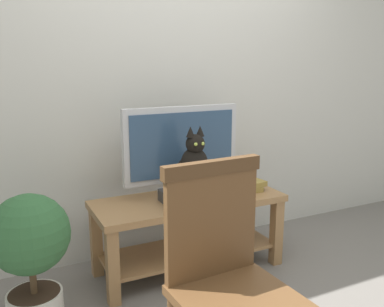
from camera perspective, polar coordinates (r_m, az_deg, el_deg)
back_wall at (r=3.17m, az=-3.01°, el=12.03°), size 7.00×0.12×2.80m
tv_stand at (r=2.91m, az=-0.44°, el=-8.94°), size 1.28×0.50×0.52m
tv at (r=2.86m, az=-1.39°, el=0.83°), size 0.83×0.20×0.61m
media_box at (r=2.76m, az=0.02°, el=-5.83°), size 0.37×0.28×0.08m
cat at (r=2.69m, az=0.18°, el=-1.92°), size 0.21×0.32×0.43m
wooden_chair at (r=1.79m, az=4.62°, el=-15.30°), size 0.48×0.48×1.03m
book_stack at (r=3.02m, az=7.39°, el=-4.29°), size 0.26×0.21×0.07m
potted_plant at (r=2.44m, az=-20.98°, el=-11.96°), size 0.43×0.43×0.75m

